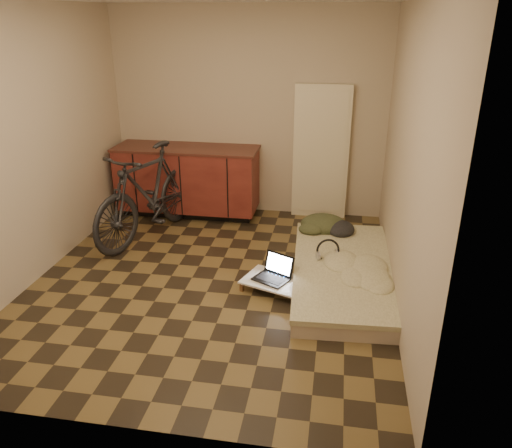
% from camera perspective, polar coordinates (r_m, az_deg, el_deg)
% --- Properties ---
extents(room_shell, '(3.50, 4.00, 2.60)m').
position_cam_1_polar(room_shell, '(4.59, -5.48, 7.99)').
color(room_shell, brown).
rests_on(room_shell, ground).
extents(cabinets, '(1.84, 0.62, 0.91)m').
position_cam_1_polar(cabinets, '(6.60, -7.79, 4.97)').
color(cabinets, black).
rests_on(cabinets, ground).
extents(appliance_panel, '(0.70, 0.10, 1.70)m').
position_cam_1_polar(appliance_panel, '(6.44, 7.43, 8.08)').
color(appliance_panel, beige).
rests_on(appliance_panel, ground).
extents(bicycle, '(1.12, 1.95, 1.21)m').
position_cam_1_polar(bicycle, '(5.93, -12.22, 3.98)').
color(bicycle, black).
rests_on(bicycle, ground).
extents(futon, '(1.11, 2.13, 0.18)m').
position_cam_1_polar(futon, '(5.07, 10.03, -5.50)').
color(futon, '#C3B19C').
rests_on(futon, ground).
extents(clothing_pile, '(0.58, 0.50, 0.22)m').
position_cam_1_polar(clothing_pile, '(5.79, 8.22, 0.47)').
color(clothing_pile, '#353B22').
rests_on(clothing_pile, futon).
extents(headphones, '(0.32, 0.31, 0.18)m').
position_cam_1_polar(headphones, '(5.12, 8.23, -2.92)').
color(headphones, black).
rests_on(headphones, futon).
extents(lap_desk, '(0.74, 0.60, 0.11)m').
position_cam_1_polar(lap_desk, '(4.84, 2.43, -6.60)').
color(lap_desk, brown).
rests_on(lap_desk, ground).
extents(laptop, '(0.41, 0.40, 0.22)m').
position_cam_1_polar(laptop, '(4.85, 2.07, -5.67)').
color(laptop, black).
rests_on(laptop, lap_desk).
extents(mouse, '(0.09, 0.10, 0.03)m').
position_cam_1_polar(mouse, '(4.73, 4.55, -6.99)').
color(mouse, white).
rests_on(mouse, lap_desk).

